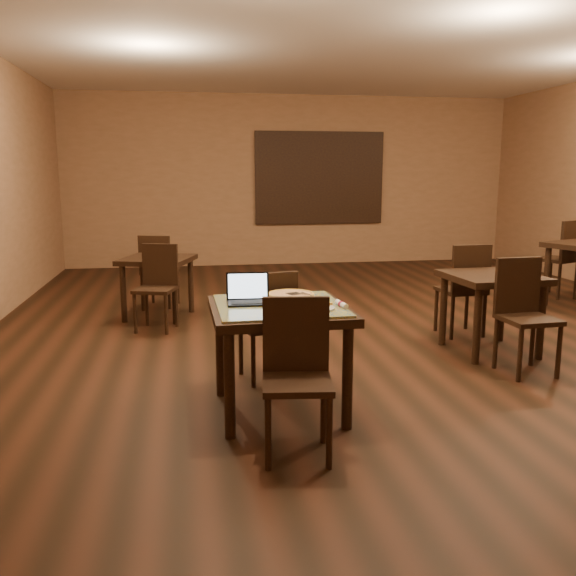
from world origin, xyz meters
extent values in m
plane|color=black|center=(0.00, 0.00, 0.00)|extent=(10.00, 10.00, 0.00)
cube|color=#986D4D|center=(0.00, 5.00, 1.50)|extent=(8.00, 0.02, 3.00)
cube|color=silver|center=(0.00, 0.00, 3.00)|extent=(8.00, 10.00, 0.02)
cube|color=#245685|center=(0.50, 4.97, 1.55)|extent=(2.20, 0.04, 1.50)
cube|color=black|center=(0.50, 4.95, 1.55)|extent=(2.34, 0.02, 1.64)
cylinder|color=black|center=(-1.64, -2.33, 0.35)|extent=(0.07, 0.07, 0.71)
cylinder|color=black|center=(-1.66, -1.57, 0.35)|extent=(0.07, 0.07, 0.71)
cylinder|color=black|center=(-0.88, -2.32, 0.35)|extent=(0.07, 0.07, 0.71)
cylinder|color=black|center=(-0.90, -1.56, 0.35)|extent=(0.07, 0.07, 0.71)
cube|color=black|center=(-1.27, -1.94, 0.72)|extent=(0.94, 0.94, 0.06)
cube|color=#1953A2|center=(-1.27, -1.94, 0.76)|extent=(0.86, 0.86, 0.02)
cylinder|color=black|center=(-1.46, -2.79, 0.21)|extent=(0.04, 0.04, 0.43)
cylinder|color=black|center=(-1.42, -2.45, 0.21)|extent=(0.04, 0.04, 0.43)
cylinder|color=black|center=(-1.12, -2.84, 0.21)|extent=(0.04, 0.04, 0.43)
cylinder|color=black|center=(-1.08, -2.50, 0.21)|extent=(0.04, 0.04, 0.43)
cube|color=black|center=(-1.27, -2.64, 0.45)|extent=(0.45, 0.45, 0.04)
cube|color=black|center=(-1.25, -2.47, 0.69)|extent=(0.40, 0.09, 0.46)
cylinder|color=black|center=(-1.14, -1.05, 0.21)|extent=(0.04, 0.04, 0.42)
cylinder|color=black|center=(-1.07, -1.37, 0.21)|extent=(0.04, 0.04, 0.42)
cylinder|color=black|center=(-1.47, -1.12, 0.21)|extent=(0.04, 0.04, 0.42)
cylinder|color=black|center=(-1.40, -1.44, 0.21)|extent=(0.04, 0.04, 0.42)
cube|color=black|center=(-1.27, -1.24, 0.44)|extent=(0.46, 0.46, 0.04)
cube|color=black|center=(-1.23, -1.42, 0.68)|extent=(0.39, 0.12, 0.44)
cube|color=black|center=(-1.47, -1.89, 0.77)|extent=(0.30, 0.22, 0.01)
cube|color=black|center=(-1.47, -1.79, 0.87)|extent=(0.30, 0.06, 0.20)
cube|color=silver|center=(-1.47, -1.80, 0.87)|extent=(0.27, 0.04, 0.17)
cylinder|color=white|center=(-1.05, -2.12, 0.77)|extent=(0.24, 0.24, 0.01)
cylinder|color=silver|center=(-1.15, -1.70, 0.77)|extent=(0.36, 0.36, 0.01)
cylinder|color=beige|center=(-1.15, -1.70, 0.78)|extent=(0.33, 0.33, 0.02)
torus|color=gold|center=(-1.15, -1.70, 0.78)|extent=(0.34, 0.34, 0.02)
cube|color=silver|center=(-1.13, -1.72, 0.79)|extent=(0.17, 0.25, 0.01)
cylinder|color=white|center=(-0.87, -2.08, 0.78)|extent=(0.06, 0.17, 0.04)
cylinder|color=maroon|center=(-0.87, -2.08, 0.78)|extent=(0.04, 0.03, 0.04)
cylinder|color=black|center=(2.55, 0.94, 0.38)|extent=(0.07, 0.07, 0.76)
cylinder|color=black|center=(3.10, 1.71, 0.24)|extent=(0.04, 0.04, 0.48)
cylinder|color=black|center=(3.25, 1.36, 0.24)|extent=(0.04, 0.04, 0.48)
cylinder|color=black|center=(2.75, 1.56, 0.24)|extent=(0.04, 0.04, 0.48)
cylinder|color=black|center=(2.90, 1.21, 0.24)|extent=(0.04, 0.04, 0.48)
cube|color=black|center=(3.00, 1.46, 0.50)|extent=(0.59, 0.59, 0.04)
cube|color=black|center=(3.08, 1.28, 0.78)|extent=(0.43, 0.22, 0.51)
cylinder|color=black|center=(-2.60, 0.89, 0.33)|extent=(0.07, 0.07, 0.66)
cylinder|color=black|center=(-2.42, 1.45, 0.33)|extent=(0.07, 0.07, 0.66)
cylinder|color=black|center=(-2.03, 0.71, 0.33)|extent=(0.07, 0.07, 0.66)
cylinder|color=black|center=(-1.85, 1.28, 0.33)|extent=(0.07, 0.07, 0.66)
cube|color=black|center=(-2.23, 1.08, 0.67)|extent=(0.93, 0.93, 0.06)
cylinder|color=black|center=(-2.44, 0.37, 0.21)|extent=(0.04, 0.04, 0.42)
cylinder|color=black|center=(-2.34, 0.69, 0.21)|extent=(0.04, 0.04, 0.42)
cylinder|color=black|center=(-2.12, 0.27, 0.21)|extent=(0.04, 0.04, 0.42)
cylinder|color=black|center=(-2.02, 0.59, 0.21)|extent=(0.04, 0.04, 0.42)
cube|color=black|center=(-2.23, 0.48, 0.44)|extent=(0.49, 0.49, 0.04)
cube|color=black|center=(-2.17, 0.65, 0.68)|extent=(0.38, 0.15, 0.45)
cylinder|color=black|center=(-2.02, 1.80, 0.21)|extent=(0.04, 0.04, 0.42)
cylinder|color=black|center=(-2.12, 1.48, 0.21)|extent=(0.04, 0.04, 0.42)
cylinder|color=black|center=(-2.34, 1.90, 0.21)|extent=(0.04, 0.04, 0.42)
cylinder|color=black|center=(-2.44, 1.58, 0.21)|extent=(0.04, 0.04, 0.42)
cube|color=black|center=(-2.23, 1.69, 0.44)|extent=(0.49, 0.49, 0.04)
cube|color=black|center=(-2.28, 1.52, 0.68)|extent=(0.38, 0.15, 0.45)
cylinder|color=black|center=(0.58, -1.17, 0.35)|extent=(0.07, 0.07, 0.69)
cylinder|color=black|center=(0.54, -0.54, 0.35)|extent=(0.07, 0.07, 0.69)
cylinder|color=black|center=(1.20, -1.13, 0.35)|extent=(0.07, 0.07, 0.69)
cylinder|color=black|center=(1.16, -0.50, 0.35)|extent=(0.07, 0.07, 0.69)
cube|color=black|center=(0.87, -0.84, 0.70)|extent=(0.83, 0.83, 0.06)
cylinder|color=black|center=(0.71, -1.66, 0.22)|extent=(0.04, 0.04, 0.44)
cylinder|color=black|center=(0.68, -1.31, 0.22)|extent=(0.04, 0.04, 0.44)
cylinder|color=black|center=(1.06, -1.64, 0.22)|extent=(0.04, 0.04, 0.44)
cylinder|color=black|center=(1.04, -1.29, 0.22)|extent=(0.04, 0.04, 0.44)
cube|color=black|center=(0.87, -1.47, 0.46)|extent=(0.44, 0.44, 0.04)
cube|color=black|center=(0.86, -1.29, 0.71)|extent=(0.41, 0.06, 0.47)
cylinder|color=black|center=(1.04, -0.01, 0.22)|extent=(0.04, 0.04, 0.44)
cylinder|color=black|center=(1.06, -0.37, 0.22)|extent=(0.04, 0.04, 0.44)
cylinder|color=black|center=(0.68, -0.04, 0.22)|extent=(0.04, 0.04, 0.44)
cylinder|color=black|center=(0.71, -0.39, 0.22)|extent=(0.04, 0.04, 0.44)
cube|color=black|center=(0.87, -0.20, 0.46)|extent=(0.44, 0.44, 0.04)
cube|color=black|center=(0.88, -0.39, 0.71)|extent=(0.41, 0.06, 0.47)
camera|label=1|loc=(-1.87, -5.95, 1.65)|focal=38.00mm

